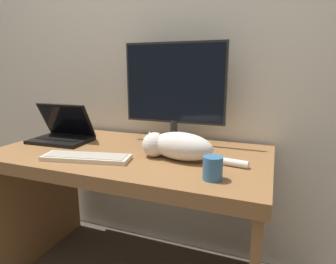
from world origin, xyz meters
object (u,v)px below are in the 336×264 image
at_px(cat, 177,146).
at_px(coffee_mug, 213,168).
at_px(monitor, 174,92).
at_px(laptop, 63,134).
at_px(external_keyboard, 86,157).

relative_size(cat, coffee_mug, 5.51).
height_order(monitor, coffee_mug, monitor).
bearing_deg(cat, coffee_mug, -33.93).
bearing_deg(monitor, cat, -67.36).
distance_m(laptop, external_keyboard, 0.41).
bearing_deg(external_keyboard, laptop, 133.46).
xyz_separation_m(monitor, external_keyboard, (-0.27, -0.43, -0.28)).
bearing_deg(laptop, cat, -8.49).
distance_m(external_keyboard, coffee_mug, 0.59).
bearing_deg(monitor, external_keyboard, -122.19).
bearing_deg(monitor, coffee_mug, -55.07).
bearing_deg(coffee_mug, cat, 138.23).
xyz_separation_m(cat, coffee_mug, (0.20, -0.18, -0.02)).
relative_size(monitor, coffee_mug, 6.33).
relative_size(external_keyboard, cat, 0.85).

